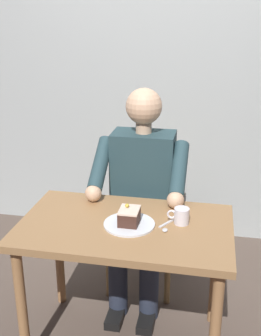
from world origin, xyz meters
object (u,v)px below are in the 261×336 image
(chair, at_px, (145,206))
(cake_slice, at_px, (129,216))
(dining_table, at_px, (125,241))
(dessert_spoon, at_px, (166,227))
(coffee_cup, at_px, (181,216))
(seated_person, at_px, (141,194))

(chair, bearing_deg, cake_slice, 92.04)
(dining_table, relative_size, dessert_spoon, 7.42)
(cake_slice, height_order, coffee_cup, cake_slice)
(dessert_spoon, bearing_deg, coffee_cup, -138.81)
(dining_table, bearing_deg, dessert_spoon, 179.62)
(cake_slice, bearing_deg, coffee_cup, -164.62)
(chair, bearing_deg, coffee_cup, 115.29)
(chair, height_order, dessert_spoon, chair)
(dessert_spoon, bearing_deg, seated_person, -66.03)
(chair, xyz_separation_m, coffee_cup, (-0.26, 0.56, 0.24))
(chair, height_order, seated_person, seated_person)
(chair, xyz_separation_m, dessert_spoon, (-0.20, 0.61, 0.20))
(dining_table, bearing_deg, coffee_cup, -167.86)
(dining_table, bearing_deg, seated_person, -90.00)
(cake_slice, relative_size, coffee_cup, 1.09)
(cake_slice, bearing_deg, seated_person, -87.19)
(chair, distance_m, seated_person, 0.23)
(dining_table, xyz_separation_m, seated_person, (-0.00, -0.44, 0.06))
(chair, distance_m, coffee_cup, 0.66)
(seated_person, bearing_deg, chair, -90.00)
(chair, bearing_deg, dining_table, 90.00)
(coffee_cup, bearing_deg, dessert_spoon, 41.19)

